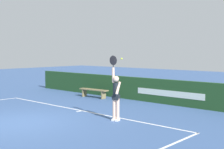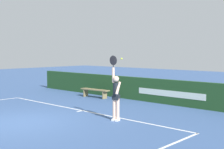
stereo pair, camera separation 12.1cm
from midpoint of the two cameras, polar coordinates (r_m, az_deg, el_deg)
ground_plane at (r=11.09m, az=-16.26°, el=-8.58°), size 60.00×60.00×0.00m
court_lines at (r=11.18m, az=-15.41°, el=-8.44°), size 10.38×5.38×0.00m
back_wall at (r=15.33m, az=5.13°, el=-2.68°), size 15.20×0.22×1.15m
tennis_player at (r=10.74m, az=1.05°, el=-3.68°), size 0.47×0.36×2.32m
tennis_ball at (r=10.42m, az=2.15°, el=2.97°), size 0.06×0.06×0.06m
courtside_bench_near at (r=16.15m, az=-3.01°, el=-3.10°), size 1.79×0.48×0.45m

